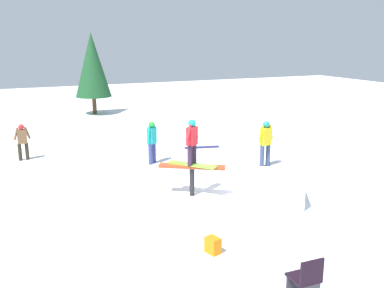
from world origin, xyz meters
name	(u,v)px	position (x,y,z in m)	size (l,w,h in m)	color
ground_plane	(192,195)	(0.00, 0.00, 0.00)	(60.00, 60.00, 0.00)	white
rail_feature	(192,171)	(0.00, 0.00, 0.73)	(1.71, 1.22, 0.89)	black
snow_kicker_ramp	(268,187)	(-1.78, 1.11, 0.35)	(1.80, 1.50, 0.71)	white
main_rider_on_rail	(192,143)	(0.00, 0.00, 1.51)	(1.11, 1.27, 1.28)	#81D936
bystander_brown	(22,140)	(4.10, -5.75, 0.74)	(0.60, 0.22, 1.32)	#292719
bystander_teal	(152,140)	(-0.01, -3.46, 0.84)	(0.51, 0.48, 1.50)	navy
bystander_yellow	(266,141)	(-3.40, -1.51, 0.90)	(0.66, 0.28, 1.60)	#354466
loose_snowboard_navy	(202,147)	(-2.56, -4.75, 0.01)	(1.41, 0.28, 0.02)	navy
folding_chair	(305,282)	(0.36, 5.37, 0.41)	(0.45, 0.45, 0.88)	#3F3F44
backpack_on_snow	(213,245)	(0.96, 3.20, 0.17)	(0.30, 0.22, 0.34)	orange
pine_tree_near	(92,65)	(-0.23, -14.39, 2.80)	(2.03, 2.03, 4.61)	#4C331E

